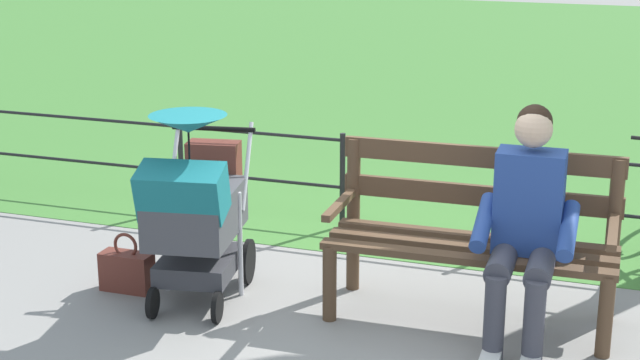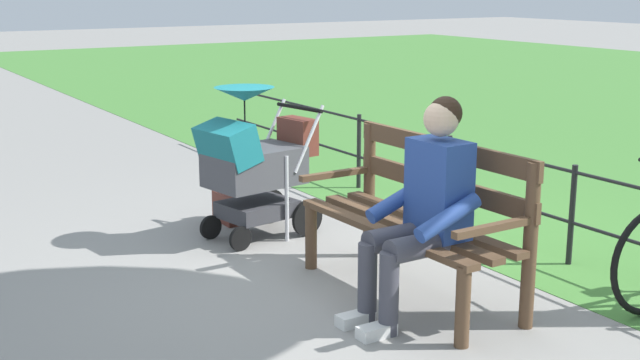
{
  "view_description": "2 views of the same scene",
  "coord_description": "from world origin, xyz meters",
  "px_view_note": "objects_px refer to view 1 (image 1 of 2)",
  "views": [
    {
      "loc": [
        -1.4,
        5.07,
        2.35
      ],
      "look_at": [
        0.36,
        -0.01,
        0.75
      ],
      "focal_mm": 54.92,
      "sensor_mm": 36.0,
      "label": 1
    },
    {
      "loc": [
        -4.41,
        2.99,
        1.9
      ],
      "look_at": [
        0.11,
        0.22,
        0.64
      ],
      "focal_mm": 47.07,
      "sensor_mm": 36.0,
      "label": 2
    }
  ],
  "objects_px": {
    "stroller": "(195,206)",
    "handbag": "(127,270)",
    "park_bench": "(474,228)",
    "person_on_bench": "(526,221)"
  },
  "relations": [
    {
      "from": "stroller",
      "to": "handbag",
      "type": "height_order",
      "value": "stroller"
    },
    {
      "from": "park_bench",
      "to": "person_on_bench",
      "type": "relative_size",
      "value": 1.26
    },
    {
      "from": "park_bench",
      "to": "stroller",
      "type": "relative_size",
      "value": 1.4
    },
    {
      "from": "person_on_bench",
      "to": "handbag",
      "type": "xyz_separation_m",
      "value": [
        2.36,
        0.1,
        -0.55
      ]
    },
    {
      "from": "park_bench",
      "to": "handbag",
      "type": "bearing_deg",
      "value": 9.1
    },
    {
      "from": "person_on_bench",
      "to": "handbag",
      "type": "distance_m",
      "value": 2.42
    },
    {
      "from": "park_bench",
      "to": "person_on_bench",
      "type": "distance_m",
      "value": 0.41
    },
    {
      "from": "person_on_bench",
      "to": "stroller",
      "type": "bearing_deg",
      "value": 3.4
    },
    {
      "from": "person_on_bench",
      "to": "stroller",
      "type": "distance_m",
      "value": 1.88
    },
    {
      "from": "person_on_bench",
      "to": "handbag",
      "type": "relative_size",
      "value": 3.45
    }
  ]
}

